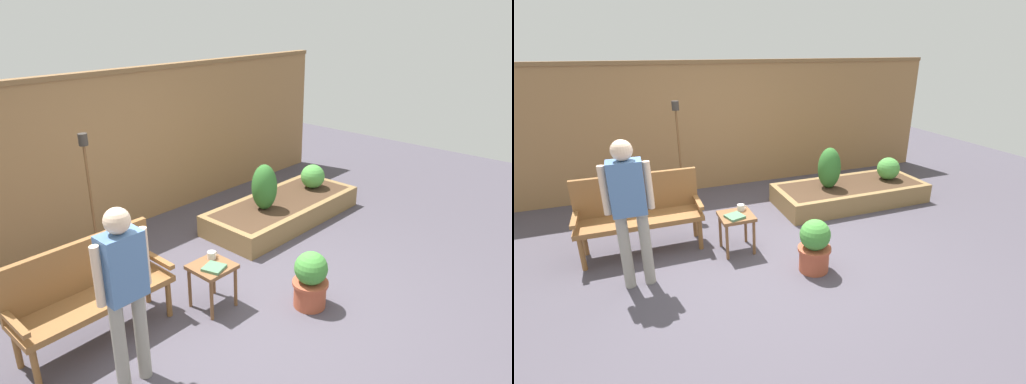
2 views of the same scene
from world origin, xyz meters
TOP-DOWN VIEW (x-y plane):
  - ground_plane at (0.00, 0.00)m, footprint 14.00×14.00m
  - fence_back at (0.00, 2.60)m, footprint 8.40×0.14m
  - garden_bench at (-1.39, 0.72)m, footprint 1.44×0.48m
  - side_table at (-0.32, 0.24)m, footprint 0.40×0.40m
  - cup_on_table at (-0.22, 0.35)m, footprint 0.12×0.09m
  - book_on_table at (-0.35, 0.17)m, footprint 0.24×0.24m
  - potted_boxwood at (0.36, -0.49)m, footprint 0.37×0.37m
  - raised_planter_bed at (1.82, 1.08)m, footprint 2.40×1.00m
  - shrub_near_bench at (1.42, 1.08)m, footprint 0.35×0.35m
  - shrub_far_corner at (2.53, 1.08)m, footprint 0.36×0.36m
  - tiki_torch at (-0.72, 1.77)m, footprint 0.10×0.10m
  - person_by_bench at (-1.47, -0.07)m, footprint 0.47×0.20m

SIDE VIEW (x-z plane):
  - ground_plane at x=0.00m, z-range 0.00..0.00m
  - raised_planter_bed at x=1.82m, z-range 0.00..0.30m
  - potted_boxwood at x=0.36m, z-range 0.00..0.61m
  - side_table at x=-0.32m, z-range 0.16..0.64m
  - shrub_far_corner at x=2.53m, z-range 0.30..0.66m
  - book_on_table at x=-0.35m, z-range 0.48..0.51m
  - cup_on_table at x=-0.22m, z-range 0.48..0.56m
  - garden_bench at x=-1.39m, z-range 0.07..1.01m
  - shrub_near_bench at x=1.42m, z-range 0.30..0.94m
  - person_by_bench at x=-1.47m, z-range 0.15..1.71m
  - fence_back at x=0.00m, z-range 0.01..2.17m
  - tiki_torch at x=-0.72m, z-range 0.31..1.95m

